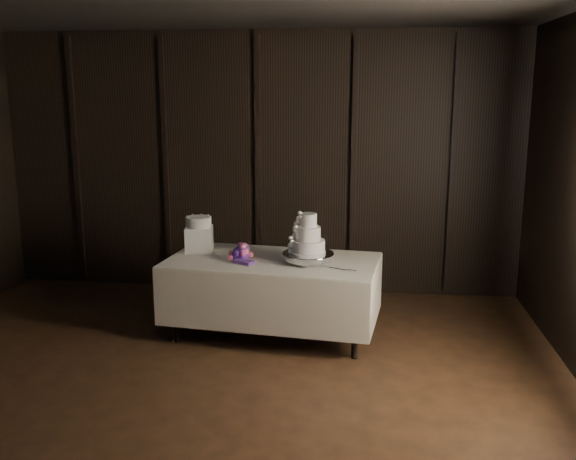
% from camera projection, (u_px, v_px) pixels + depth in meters
% --- Properties ---
extents(room, '(6.08, 7.08, 3.08)m').
position_uv_depth(room, '(168.00, 226.00, 4.03)').
color(room, black).
rests_on(room, ground).
extents(display_table, '(2.10, 1.27, 0.76)m').
position_uv_depth(display_table, '(273.00, 294.00, 6.18)').
color(display_table, '#EEE5CD').
rests_on(display_table, ground).
extents(cake_stand, '(0.63, 0.63, 0.09)m').
position_uv_depth(cake_stand, '(308.00, 258.00, 5.99)').
color(cake_stand, silver).
rests_on(cake_stand, display_table).
extents(wedding_cake, '(0.36, 0.31, 0.38)m').
position_uv_depth(wedding_cake, '(305.00, 238.00, 5.93)').
color(wedding_cake, white).
rests_on(wedding_cake, cake_stand).
extents(bouquet, '(0.44, 0.49, 0.19)m').
position_uv_depth(bouquet, '(241.00, 253.00, 6.06)').
color(bouquet, pink).
rests_on(bouquet, display_table).
extents(box_pedestal, '(0.30, 0.30, 0.25)m').
position_uv_depth(box_pedestal, '(199.00, 239.00, 6.38)').
color(box_pedestal, white).
rests_on(box_pedestal, display_table).
extents(small_cake, '(0.27, 0.27, 0.10)m').
position_uv_depth(small_cake, '(199.00, 222.00, 6.34)').
color(small_cake, white).
rests_on(small_cake, box_pedestal).
extents(cake_knife, '(0.34, 0.18, 0.01)m').
position_uv_depth(cake_knife, '(333.00, 268.00, 5.78)').
color(cake_knife, silver).
rests_on(cake_knife, display_table).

